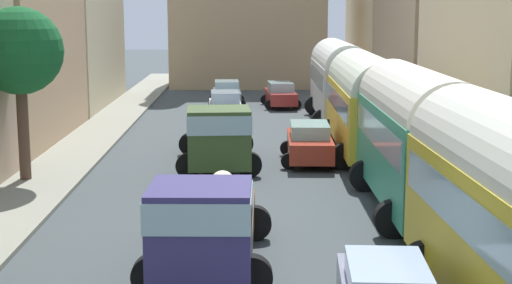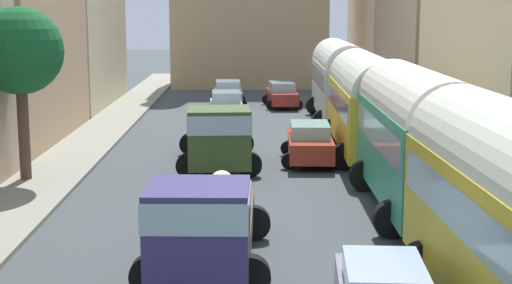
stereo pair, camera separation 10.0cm
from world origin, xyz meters
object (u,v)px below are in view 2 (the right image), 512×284
object	(u,v)px
parked_bus_2	(367,100)
car_0	(216,130)
cargo_truck_1	(218,136)
car_1	(226,107)
parked_bus_3	(340,77)
cargo_truck_0	(204,223)
car_2	(228,94)
car_5	(282,94)
car_4	(310,142)
parked_bus_1	(417,133)

from	to	relation	value
parked_bus_2	car_0	size ratio (longest dim) A/B	2.23
cargo_truck_1	car_1	world-z (taller)	cargo_truck_1
car_0	cargo_truck_1	bearing A→B (deg)	-86.60
parked_bus_2	parked_bus_3	world-z (taller)	parked_bus_3
car_0	parked_bus_3	bearing A→B (deg)	49.29
cargo_truck_1	car_1	size ratio (longest dim) A/B	1.78
cargo_truck_0	car_2	world-z (taller)	cargo_truck_0
car_5	car_2	bearing A→B (deg)	177.95
car_2	car_4	bearing A→B (deg)	-78.27
car_0	car_1	world-z (taller)	car_1
car_0	car_4	bearing A→B (deg)	-41.48
parked_bus_1	car_0	bearing A→B (deg)	120.07
cargo_truck_1	car_5	size ratio (longest dim) A/B	1.70
car_0	parked_bus_1	bearing A→B (deg)	-59.93
cargo_truck_0	car_1	world-z (taller)	cargo_truck_0
cargo_truck_1	car_5	world-z (taller)	cargo_truck_1
car_0	car_4	world-z (taller)	car_4
parked_bus_2	car_5	bearing A→B (deg)	100.13
cargo_truck_0	parked_bus_2	bearing A→B (deg)	67.97
car_2	cargo_truck_1	bearing A→B (deg)	-89.91
cargo_truck_0	car_0	world-z (taller)	cargo_truck_0
parked_bus_1	car_4	bearing A→B (deg)	108.27
car_1	car_4	bearing A→B (deg)	-71.31
parked_bus_2	car_2	distance (m)	16.56
car_2	cargo_truck_0	bearing A→B (deg)	-89.81
cargo_truck_0	cargo_truck_1	xyz separation A→B (m)	(-0.07, 11.43, 0.02)
car_1	car_2	bearing A→B (deg)	90.31
parked_bus_1	car_4	distance (m)	7.97
parked_bus_2	car_2	xyz separation A→B (m)	(-5.97, 15.37, -1.47)
parked_bus_2	cargo_truck_1	bearing A→B (deg)	-152.58
car_5	parked_bus_3	bearing A→B (deg)	-66.45
cargo_truck_1	car_0	size ratio (longest dim) A/B	1.67
cargo_truck_1	car_4	distance (m)	3.84
car_0	car_1	xyz separation A→B (m)	(0.30, 6.96, 0.08)
car_4	car_0	bearing A→B (deg)	138.52
car_2	car_5	size ratio (longest dim) A/B	0.87
parked_bus_1	cargo_truck_0	xyz separation A→B (m)	(-5.87, -5.51, -1.09)
parked_bus_2	cargo_truck_1	xyz separation A→B (m)	(-5.94, -3.08, -0.97)
car_1	car_4	xyz separation A→B (m)	(3.48, -10.30, -0.05)
parked_bus_2	cargo_truck_1	distance (m)	6.76
parked_bus_1	car_1	bearing A→B (deg)	108.51
parked_bus_3	car_2	xyz separation A→B (m)	(-5.97, 6.37, -1.57)
parked_bus_1	car_2	size ratio (longest dim) A/B	2.21
car_5	cargo_truck_1	bearing A→B (deg)	-99.94
cargo_truck_0	cargo_truck_1	bearing A→B (deg)	90.34
car_1	car_2	distance (m)	6.65
parked_bus_2	car_1	xyz separation A→B (m)	(-5.93, 8.72, -1.43)
parked_bus_3	cargo_truck_1	bearing A→B (deg)	-116.19
car_4	car_5	xyz separation A→B (m)	(-0.28, 16.84, -0.02)
car_0	car_4	size ratio (longest dim) A/B	1.02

